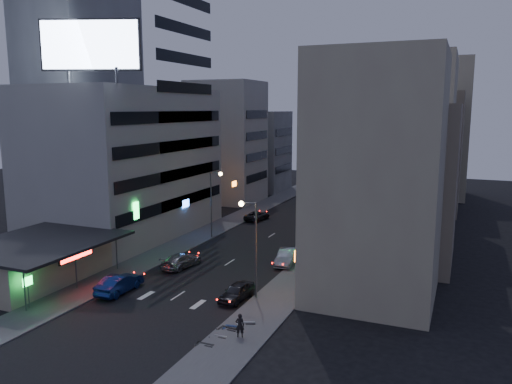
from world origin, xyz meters
The scene contains 29 objects.
ground centered at (0.00, 0.00, 0.00)m, with size 180.00×180.00×0.00m, color black.
sidewalk_left centered at (-8.00, 30.00, 0.06)m, with size 4.00×120.00×0.12m, color #4C4C4F.
sidewalk_right centered at (8.00, 30.00, 0.06)m, with size 4.00×120.00×0.12m, color #4C4C4F.
food_court centered at (-13.90, 2.00, 1.98)m, with size 11.00×13.00×3.88m.
white_building centered at (-17.00, 20.00, 9.00)m, with size 14.00×24.00×18.00m, color #A4A4A0.
grey_tower centered at (-26.00, 23.00, 17.00)m, with size 10.00×14.00×34.00m, color gray.
shophouse_near centered at (15.00, 10.50, 10.00)m, with size 10.00×11.00×20.00m, color #B3AE8C.
shophouse_mid centered at (15.50, 22.00, 8.00)m, with size 11.00×12.00×16.00m, color gray.
shophouse_far centered at (15.00, 35.00, 11.00)m, with size 10.00×14.00×22.00m, color #B3AE8C.
far_left_a centered at (-15.50, 45.00, 10.00)m, with size 11.00×10.00×20.00m, color #A4A4A0.
far_left_b centered at (-16.00, 58.00, 7.50)m, with size 12.00×10.00×15.00m, color gray.
far_right_a centered at (15.50, 50.00, 9.00)m, with size 11.00×12.00×18.00m, color gray.
far_right_b centered at (16.00, 64.00, 12.00)m, with size 12.00×12.00×24.00m, color #B3AE8C.
billboard centered at (-12.99, 9.97, 21.66)m, with size 9.52×3.75×6.20m.
street_lamp_right_near centered at (5.90, 6.00, 5.36)m, with size 1.60×0.44×8.02m.
street_lamp_left centered at (-5.90, 22.00, 5.36)m, with size 1.60×0.44×8.02m.
street_lamp_right_far centered at (5.90, 40.00, 5.36)m, with size 1.60×0.44×8.02m.
parked_car_right_near centered at (4.97, 5.08, 0.70)m, with size 1.65×4.11×1.40m, color #222227.
parked_car_right_mid centered at (5.60, 15.70, 0.77)m, with size 1.63×4.68×1.54m, color #AAADB3.
parked_car_left centered at (-4.97, 33.17, 0.64)m, with size 2.11×4.57×1.27m, color #29292E.
parked_car_right_far centered at (5.60, 34.13, 0.65)m, with size 1.81×4.46×1.29m, color #929599.
road_car_blue centered at (-5.00, 2.74, 0.80)m, with size 1.69×4.85×1.60m, color navy.
road_car_silver centered at (-3.72, 10.74, 0.71)m, with size 1.98×4.86×1.41m, color #ADAEB6.
person centered at (8.12, -1.15, 0.96)m, with size 0.61×0.40×1.68m, color black.
scooter_black_a centered at (7.08, -2.83, 0.64)m, with size 1.69×0.56×1.03m, color black, non-canonical shape.
scooter_silver_a centered at (7.31, -1.40, 0.61)m, with size 1.61×0.54×0.98m, color #9FA1A6, non-canonical shape.
scooter_blue centered at (7.73, 0.40, 0.73)m, with size 2.01×0.67×1.23m, color navy, non-canonical shape.
scooter_black_b centered at (7.52, -0.08, 0.72)m, with size 1.95×0.65×1.19m, color black, non-canonical shape.
scooter_silver_b centered at (8.11, 1.53, 0.72)m, with size 1.98×0.66×1.21m, color #B2B3BB, non-canonical shape.
Camera 1 is at (21.57, -30.23, 15.58)m, focal length 35.00 mm.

